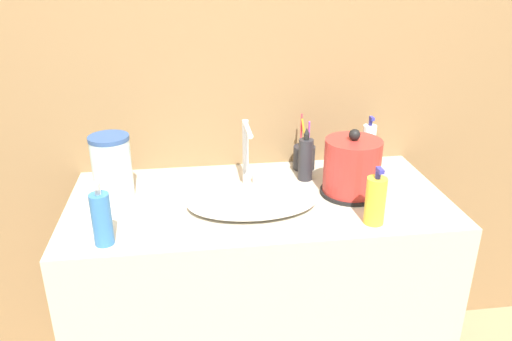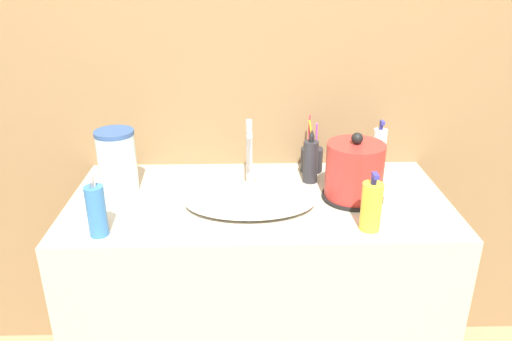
% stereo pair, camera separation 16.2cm
% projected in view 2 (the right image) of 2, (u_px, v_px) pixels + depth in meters
% --- Properties ---
extents(wall_back, '(6.00, 0.04, 2.60)m').
position_uv_depth(wall_back, '(256.00, 38.00, 1.77)').
color(wall_back, olive).
rests_on(wall_back, ground_plane).
extents(vanity_counter, '(1.26, 0.60, 0.82)m').
position_uv_depth(vanity_counter, '(258.00, 298.00, 1.83)').
color(vanity_counter, '#B7AD99').
rests_on(vanity_counter, ground_plane).
extents(sink_basin, '(0.42, 0.26, 0.04)m').
position_uv_depth(sink_basin, '(250.00, 201.00, 1.60)').
color(sink_basin, silver).
rests_on(sink_basin, vanity_counter).
extents(faucet, '(0.06, 0.15, 0.23)m').
position_uv_depth(faucet, '(251.00, 150.00, 1.70)').
color(faucet, silver).
rests_on(faucet, vanity_counter).
extents(electric_kettle, '(0.20, 0.20, 0.23)m').
position_uv_depth(electric_kettle, '(354.00, 173.00, 1.63)').
color(electric_kettle, black).
rests_on(electric_kettle, vanity_counter).
extents(toothbrush_cup, '(0.08, 0.08, 0.21)m').
position_uv_depth(toothbrush_cup, '(312.00, 159.00, 1.86)').
color(toothbrush_cup, '#232328').
rests_on(toothbrush_cup, vanity_counter).
extents(lotion_bottle, '(0.05, 0.05, 0.20)m').
position_uv_depth(lotion_bottle, '(379.00, 149.00, 1.85)').
color(lotion_bottle, white).
rests_on(lotion_bottle, vanity_counter).
extents(shampoo_bottle, '(0.05, 0.05, 0.19)m').
position_uv_depth(shampoo_bottle, '(96.00, 211.00, 1.41)').
color(shampoo_bottle, '#3370B7').
rests_on(shampoo_bottle, vanity_counter).
extents(mouthwash_bottle, '(0.05, 0.05, 0.20)m').
position_uv_depth(mouthwash_bottle, '(311.00, 161.00, 1.75)').
color(mouthwash_bottle, '#28282D').
rests_on(mouthwash_bottle, vanity_counter).
extents(hand_cream_bottle, '(0.06, 0.06, 0.18)m').
position_uv_depth(hand_cream_bottle, '(371.00, 206.00, 1.45)').
color(hand_cream_bottle, gold).
rests_on(hand_cream_bottle, vanity_counter).
extents(water_pitcher, '(0.13, 0.13, 0.22)m').
position_uv_depth(water_pitcher, '(117.00, 161.00, 1.68)').
color(water_pitcher, '#B2DBEA').
rests_on(water_pitcher, vanity_counter).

